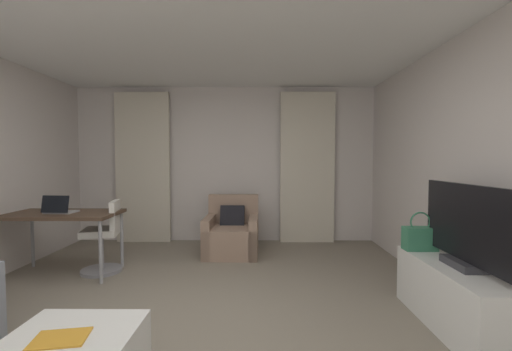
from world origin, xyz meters
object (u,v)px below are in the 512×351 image
(handbag_primary, at_px, (420,238))
(magazine_open, at_px, (60,339))
(tv_flatscreen, at_px, (465,228))
(desk_chair, at_px, (104,240))
(armchair, at_px, (232,234))
(laptop, at_px, (59,209))
(tv_console, at_px, (460,297))
(desk, at_px, (63,218))

(handbag_primary, bearing_deg, magazine_open, -152.28)
(tv_flatscreen, xyz_separation_m, handbag_primary, (-0.10, 0.51, -0.20))
(desk_chair, relative_size, tv_flatscreen, 0.82)
(magazine_open, bearing_deg, tv_flatscreen, 17.72)
(armchair, bearing_deg, magazine_open, -102.70)
(armchair, height_order, tv_flatscreen, tv_flatscreen)
(magazine_open, bearing_deg, desk_chair, 109.89)
(armchair, xyz_separation_m, laptop, (-1.96, -0.96, 0.52))
(tv_console, bearing_deg, desk_chair, 159.22)
(desk, height_order, tv_console, desk)
(tv_flatscreen, bearing_deg, handbag_primary, 101.68)
(armchair, distance_m, handbag_primary, 2.59)
(desk, bearing_deg, handbag_primary, -11.28)
(desk_chair, bearing_deg, armchair, 28.14)
(tv_console, xyz_separation_m, handbag_primary, (-0.10, 0.47, 0.38))
(desk_chair, relative_size, handbag_primary, 2.39)
(tv_flatscreen, bearing_deg, laptop, 162.92)
(laptop, distance_m, tv_console, 4.21)
(tv_console, bearing_deg, armchair, 133.45)
(armchair, xyz_separation_m, desk, (-1.95, -0.91, 0.41))
(magazine_open, xyz_separation_m, tv_flatscreen, (2.73, 0.87, 0.43))
(magazine_open, bearing_deg, tv_console, 18.47)
(desk_chair, bearing_deg, tv_console, -20.78)
(desk, bearing_deg, tv_console, -17.31)
(tv_console, bearing_deg, desk, 162.69)
(armchair, distance_m, desk_chair, 1.71)
(magazine_open, distance_m, tv_console, 2.88)
(desk, height_order, laptop, laptop)
(desk, height_order, handbag_primary, handbag_primary)
(armchair, bearing_deg, tv_flatscreen, -47.07)
(desk, height_order, magazine_open, desk)
(laptop, height_order, tv_console, laptop)
(desk, bearing_deg, desk_chair, 13.33)
(armchair, height_order, tv_console, armchair)
(laptop, distance_m, tv_flatscreen, 4.18)
(tv_console, height_order, tv_flatscreen, tv_flatscreen)
(magazine_open, bearing_deg, laptop, 121.11)
(laptop, relative_size, handbag_primary, 0.90)
(armchair, height_order, handbag_primary, handbag_primary)
(desk_chair, height_order, tv_console, desk_chair)
(armchair, relative_size, tv_flatscreen, 0.79)
(tv_flatscreen, bearing_deg, desk_chair, 158.66)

